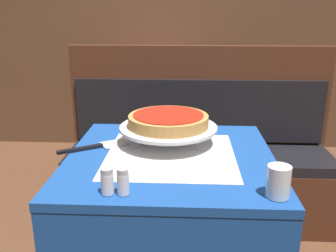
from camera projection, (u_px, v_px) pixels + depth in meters
The scene contains 11 objects.
dining_table_front at pixel (171, 180), 1.46m from camera, with size 0.79×0.79×0.74m.
dining_table_rear at pixel (156, 94), 3.02m from camera, with size 0.69×0.69×0.73m.
booth_bench at pixel (198, 170), 2.33m from camera, with size 1.60×0.45×1.06m.
back_wall_panel at pixel (181, 18), 3.34m from camera, with size 6.00×0.04×2.40m, color brown.
pizza_pan_stand at pixel (168, 128), 1.53m from camera, with size 0.40×0.40×0.08m.
deep_dish_pizza at pixel (168, 120), 1.52m from camera, with size 0.33×0.33×0.05m.
pizza_server at pixel (96, 146), 1.51m from camera, with size 0.27×0.20×0.01m.
water_glass_near at pixel (278, 181), 1.10m from camera, with size 0.07×0.07×0.10m.
salt_shaker at pixel (107, 181), 1.12m from camera, with size 0.04×0.04×0.08m.
pepper_shaker at pixel (123, 182), 1.12m from camera, with size 0.04×0.04×0.08m.
condiment_caddy at pixel (148, 73), 3.01m from camera, with size 0.11×0.11×0.18m.
Camera 1 is at (0.06, -1.33, 1.27)m, focal length 40.00 mm.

